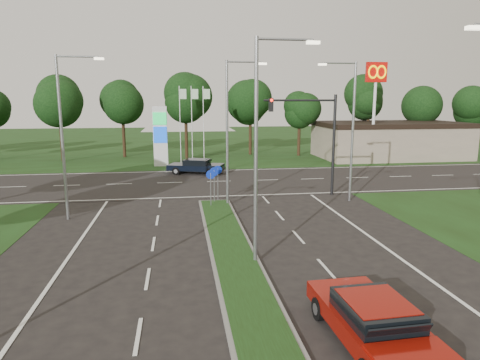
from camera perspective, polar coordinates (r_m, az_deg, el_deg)
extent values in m
plane|color=black|center=(12.61, 3.36, -21.21)|extent=(160.00, 160.00, 0.00)
cube|color=black|center=(65.85, -6.26, 4.83)|extent=(160.00, 50.00, 0.02)
cube|color=black|center=(35.18, -4.46, -0.25)|extent=(160.00, 12.00, 0.02)
cube|color=slate|center=(16.06, 0.44, -13.57)|extent=(2.00, 26.00, 0.12)
cube|color=gray|center=(52.61, 19.31, 5.01)|extent=(16.00, 9.00, 4.00)
cylinder|color=gray|center=(16.89, 2.13, 3.34)|extent=(0.16, 0.16, 9.00)
cylinder|color=gray|center=(17.13, 6.05, 18.15)|extent=(2.20, 0.10, 0.10)
cube|color=#FFF2CC|center=(17.41, 9.72, 17.61)|extent=(0.50, 0.22, 0.12)
cylinder|color=gray|center=(26.73, -1.73, 6.06)|extent=(0.16, 0.16, 9.00)
cylinder|color=gray|center=(26.89, 0.64, 15.47)|extent=(2.20, 0.10, 0.10)
cube|color=#FFF2CC|center=(27.07, 3.02, 15.22)|extent=(0.50, 0.22, 0.12)
cylinder|color=gray|center=(25.36, -22.63, 4.99)|extent=(0.16, 0.16, 9.00)
cylinder|color=gray|center=(25.12, -20.85, 15.14)|extent=(2.20, 0.10, 0.10)
cube|color=#FFF2CC|center=(24.91, -18.28, 15.10)|extent=(0.50, 0.22, 0.12)
cylinder|color=gray|center=(28.83, 14.78, 6.05)|extent=(0.16, 0.16, 9.00)
cylinder|color=gray|center=(28.43, 13.10, 14.95)|extent=(2.20, 0.10, 0.10)
cube|color=#FFF2CC|center=(28.05, 10.93, 14.88)|extent=(0.50, 0.22, 0.12)
cube|color=#FFF2CC|center=(15.53, 28.76, 17.35)|extent=(0.50, 0.22, 0.12)
cylinder|color=black|center=(30.59, 12.38, 4.52)|extent=(0.20, 0.20, 7.00)
cylinder|color=black|center=(29.63, 8.01, 10.48)|extent=(5.00, 0.14, 0.14)
cube|color=black|center=(29.15, 4.16, 9.96)|extent=(0.28, 0.28, 0.90)
sphere|color=#FF190C|center=(28.97, 4.24, 10.55)|extent=(0.20, 0.20, 0.20)
cylinder|color=gray|center=(26.63, -3.92, -1.38)|extent=(0.06, 0.06, 2.20)
cylinder|color=#0C26A5|center=(26.44, -3.94, 0.74)|extent=(0.56, 0.04, 0.56)
cylinder|color=gray|center=(27.63, -3.45, -0.93)|extent=(0.06, 0.06, 2.20)
cylinder|color=#0C26A5|center=(27.45, -3.48, 1.11)|extent=(0.56, 0.04, 0.56)
cylinder|color=gray|center=(28.34, -2.97, -0.63)|extent=(0.06, 0.06, 2.20)
cylinder|color=#0C26A5|center=(28.16, -2.99, 1.36)|extent=(0.56, 0.04, 0.56)
cube|color=silver|center=(43.67, -10.58, 5.71)|extent=(1.40, 0.30, 6.00)
cube|color=#0CA53F|center=(43.37, -10.67, 8.05)|extent=(1.30, 0.08, 1.20)
cube|color=#0C3FBF|center=(43.47, -10.60, 5.95)|extent=(1.30, 0.08, 1.60)
cylinder|color=silver|center=(44.55, -7.98, 7.17)|extent=(0.08, 0.08, 8.00)
cube|color=#B2D8B2|center=(44.48, -7.63, 11.30)|extent=(0.70, 0.02, 1.00)
cylinder|color=silver|center=(44.58, -6.43, 7.21)|extent=(0.08, 0.08, 8.00)
cube|color=#B2D8B2|center=(44.51, -6.06, 11.33)|extent=(0.70, 0.02, 1.00)
cylinder|color=silver|center=(44.63, -4.88, 7.24)|extent=(0.08, 0.08, 8.00)
cube|color=#B2D8B2|center=(44.58, -4.49, 11.36)|extent=(0.70, 0.02, 1.00)
cylinder|color=silver|center=(47.07, 17.41, 8.19)|extent=(0.30, 0.30, 10.00)
cube|color=#BF0C07|center=(47.12, 17.72, 13.54)|extent=(2.20, 0.35, 2.00)
torus|color=#FFC600|center=(46.73, 17.33, 13.59)|extent=(1.06, 0.16, 1.06)
torus|color=#FFC600|center=(47.11, 18.34, 13.50)|extent=(1.06, 0.16, 1.06)
cylinder|color=black|center=(50.72, -5.70, 5.60)|extent=(0.36, 0.36, 4.40)
sphere|color=black|center=(50.52, -5.80, 10.46)|extent=(6.00, 6.00, 6.00)
sphere|color=black|center=(50.34, -5.46, 11.60)|extent=(4.80, 4.80, 4.80)
cube|color=maroon|center=(12.82, 17.32, -17.90)|extent=(2.25, 5.08, 0.51)
cube|color=black|center=(12.52, 17.67, -16.13)|extent=(1.83, 2.27, 0.48)
cube|color=maroon|center=(12.42, 17.74, -15.15)|extent=(1.71, 1.87, 0.05)
cylinder|color=black|center=(13.87, 10.46, -16.54)|extent=(0.26, 0.71, 0.71)
cylinder|color=black|center=(14.60, 17.66, -15.43)|extent=(0.26, 0.71, 0.71)
cube|color=black|center=(38.98, -5.90, 1.71)|extent=(5.28, 3.57, 0.50)
cube|color=black|center=(38.88, -5.78, 2.40)|extent=(2.61, 2.34, 0.47)
cube|color=black|center=(38.84, -5.79, 2.74)|extent=(2.20, 2.11, 0.04)
cylinder|color=black|center=(38.67, -8.52, 1.18)|extent=(0.72, 0.45, 0.69)
cylinder|color=black|center=(40.38, -7.61, 1.60)|extent=(0.72, 0.45, 0.69)
cylinder|color=black|center=(37.70, -4.06, 1.02)|extent=(0.72, 0.45, 0.69)
cylinder|color=black|center=(39.45, -3.32, 1.46)|extent=(0.72, 0.45, 0.69)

